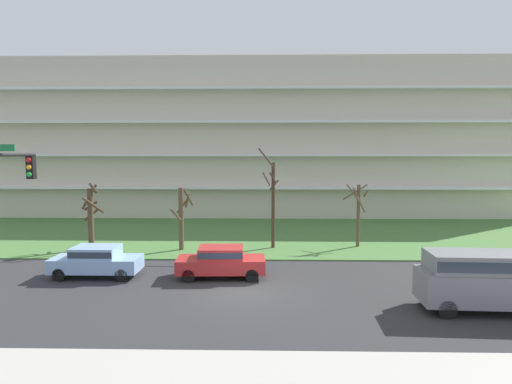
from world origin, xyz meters
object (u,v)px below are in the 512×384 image
(tree_center, at_px, (273,201))
(sedan_red_center_left, at_px, (221,261))
(tree_far_left, at_px, (91,215))
(tree_right, at_px, (358,211))
(tree_left, at_px, (182,216))
(sedan_blue_near_left, at_px, (96,260))
(van_gray_center_right, at_px, (487,277))

(tree_center, height_order, sedan_red_center_left, tree_center)
(tree_far_left, xyz_separation_m, tree_right, (17.32, 1.21, 0.15))
(tree_far_left, bearing_deg, tree_left, -0.37)
(sedan_blue_near_left, bearing_deg, van_gray_center_right, 165.51)
(tree_far_left, xyz_separation_m, van_gray_center_right, (19.97, -10.57, -0.88))
(van_gray_center_right, bearing_deg, sedan_blue_near_left, 168.16)
(tree_far_left, relative_size, van_gray_center_right, 0.83)
(tree_center, xyz_separation_m, tree_right, (5.65, 0.52, -0.72))
(tree_left, bearing_deg, sedan_blue_near_left, -117.97)
(tree_left, xyz_separation_m, sedan_blue_near_left, (-3.21, -6.04, -1.36))
(tree_left, height_order, sedan_blue_near_left, tree_left)
(tree_center, xyz_separation_m, sedan_blue_near_left, (-9.01, -6.76, -2.27))
(sedan_blue_near_left, height_order, van_gray_center_right, van_gray_center_right)
(sedan_red_center_left, bearing_deg, tree_left, -65.06)
(tree_left, xyz_separation_m, tree_right, (11.46, 1.25, 0.19))
(tree_far_left, relative_size, sedan_blue_near_left, 1.00)
(tree_right, bearing_deg, tree_center, -174.71)
(tree_far_left, height_order, tree_right, tree_far_left)
(tree_far_left, distance_m, sedan_blue_near_left, 6.77)
(tree_right, height_order, van_gray_center_right, tree_right)
(tree_far_left, relative_size, tree_center, 0.67)
(tree_center, distance_m, tree_right, 5.72)
(tree_far_left, height_order, tree_left, tree_far_left)
(sedan_red_center_left, height_order, van_gray_center_right, van_gray_center_right)
(tree_center, xyz_separation_m, van_gray_center_right, (8.30, -11.26, -1.75))
(tree_far_left, height_order, sedan_blue_near_left, tree_far_left)
(tree_center, relative_size, tree_right, 1.56)
(tree_far_left, height_order, sedan_red_center_left, tree_far_left)
(sedan_red_center_left, relative_size, van_gray_center_right, 0.85)
(tree_left, distance_m, sedan_red_center_left, 6.93)
(sedan_blue_near_left, bearing_deg, tree_far_left, -66.34)
(tree_center, bearing_deg, tree_far_left, -176.61)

